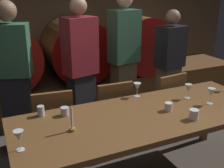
{
  "coord_description": "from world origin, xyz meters",
  "views": [
    {
      "loc": [
        -1.25,
        -1.89,
        1.86
      ],
      "look_at": [
        -0.19,
        0.42,
        0.95
      ],
      "focal_mm": 44.12,
      "sensor_mm": 36.0,
      "label": 1
    }
  ],
  "objects_px": {
    "guest_center_left": "(81,71)",
    "candle_center": "(72,124)",
    "chair_left": "(53,124)",
    "wine_glass_far_left": "(19,136)",
    "guest_far_left": "(15,81)",
    "dining_table": "(146,120)",
    "chair_center": "(112,113)",
    "chair_right": "(165,103)",
    "cup_far_left": "(41,111)",
    "cup_center_right": "(168,107)",
    "wine_barrel_center": "(75,49)",
    "guest_center_right": "(124,60)",
    "guest_far_right": "(169,67)",
    "cup_center_left": "(65,111)",
    "wine_glass_right": "(211,93)",
    "wine_glass_center": "(188,88)",
    "cup_far_right": "(194,114)",
    "wine_barrel_right": "(136,43)",
    "wine_glass_left": "(137,87)",
    "wine_barrel_left": "(4,56)"
  },
  "relations": [
    {
      "from": "guest_far_left",
      "to": "dining_table",
      "type": "bearing_deg",
      "value": 151.21
    },
    {
      "from": "candle_center",
      "to": "wine_glass_left",
      "type": "xyz_separation_m",
      "value": [
        0.84,
        0.42,
        0.04
      ]
    },
    {
      "from": "chair_left",
      "to": "wine_glass_far_left",
      "type": "xyz_separation_m",
      "value": [
        -0.41,
        -0.82,
        0.38
      ]
    },
    {
      "from": "chair_left",
      "to": "wine_glass_left",
      "type": "xyz_separation_m",
      "value": [
        0.84,
        -0.29,
        0.38
      ]
    },
    {
      "from": "guest_far_right",
      "to": "chair_left",
      "type": "bearing_deg",
      "value": 2.08
    },
    {
      "from": "guest_center_left",
      "to": "candle_center",
      "type": "height_order",
      "value": "guest_center_left"
    },
    {
      "from": "dining_table",
      "to": "wine_glass_far_left",
      "type": "height_order",
      "value": "wine_glass_far_left"
    },
    {
      "from": "dining_table",
      "to": "chair_center",
      "type": "height_order",
      "value": "chair_center"
    },
    {
      "from": "wine_glass_right",
      "to": "cup_far_right",
      "type": "relative_size",
      "value": 1.8
    },
    {
      "from": "wine_barrel_right",
      "to": "wine_glass_left",
      "type": "relative_size",
      "value": 6.36
    },
    {
      "from": "chair_left",
      "to": "wine_glass_left",
      "type": "height_order",
      "value": "wine_glass_left"
    },
    {
      "from": "guest_center_left",
      "to": "wine_glass_center",
      "type": "xyz_separation_m",
      "value": [
        0.83,
        -0.97,
        -0.03
      ]
    },
    {
      "from": "chair_left",
      "to": "guest_far_left",
      "type": "height_order",
      "value": "guest_far_left"
    },
    {
      "from": "guest_center_right",
      "to": "guest_far_right",
      "type": "bearing_deg",
      "value": 155.48
    },
    {
      "from": "cup_center_right",
      "to": "wine_barrel_center",
      "type": "bearing_deg",
      "value": 96.08
    },
    {
      "from": "wine_barrel_center",
      "to": "guest_center_right",
      "type": "height_order",
      "value": "guest_center_right"
    },
    {
      "from": "wine_barrel_left",
      "to": "dining_table",
      "type": "bearing_deg",
      "value": -63.43
    },
    {
      "from": "guest_far_right",
      "to": "cup_center_right",
      "type": "bearing_deg",
      "value": 43.35
    },
    {
      "from": "guest_center_left",
      "to": "wine_glass_right",
      "type": "distance_m",
      "value": 1.5
    },
    {
      "from": "guest_center_left",
      "to": "guest_center_right",
      "type": "bearing_deg",
      "value": 177.28
    },
    {
      "from": "chair_left",
      "to": "guest_center_right",
      "type": "distance_m",
      "value": 1.32
    },
    {
      "from": "wine_glass_far_left",
      "to": "wine_glass_right",
      "type": "height_order",
      "value": "wine_glass_right"
    },
    {
      "from": "wine_barrel_right",
      "to": "candle_center",
      "type": "xyz_separation_m",
      "value": [
        -1.76,
        -2.11,
        -0.12
      ]
    },
    {
      "from": "guest_far_left",
      "to": "candle_center",
      "type": "distance_m",
      "value": 1.14
    },
    {
      "from": "wine_barrel_center",
      "to": "candle_center",
      "type": "relative_size",
      "value": 4.2
    },
    {
      "from": "guest_center_right",
      "to": "guest_far_right",
      "type": "height_order",
      "value": "guest_center_right"
    },
    {
      "from": "wine_glass_far_left",
      "to": "cup_center_right",
      "type": "relative_size",
      "value": 1.95
    },
    {
      "from": "chair_center",
      "to": "cup_far_left",
      "type": "distance_m",
      "value": 0.95
    },
    {
      "from": "wine_barrel_left",
      "to": "guest_center_right",
      "type": "xyz_separation_m",
      "value": [
        1.44,
        -0.85,
        -0.02
      ]
    },
    {
      "from": "cup_center_right",
      "to": "chair_right",
      "type": "bearing_deg",
      "value": 55.44
    },
    {
      "from": "guest_far_right",
      "to": "cup_center_left",
      "type": "xyz_separation_m",
      "value": [
        -1.71,
        -0.8,
        0.0
      ]
    },
    {
      "from": "chair_right",
      "to": "cup_center_right",
      "type": "bearing_deg",
      "value": 48.69
    },
    {
      "from": "chair_right",
      "to": "cup_far_left",
      "type": "height_order",
      "value": "chair_right"
    },
    {
      "from": "guest_center_left",
      "to": "cup_far_right",
      "type": "distance_m",
      "value": 1.49
    },
    {
      "from": "chair_right",
      "to": "wine_glass_right",
      "type": "xyz_separation_m",
      "value": [
        0.01,
        -0.71,
        0.39
      ]
    },
    {
      "from": "wine_barrel_right",
      "to": "cup_far_left",
      "type": "relative_size",
      "value": 10.03
    },
    {
      "from": "wine_glass_center",
      "to": "chair_right",
      "type": "bearing_deg",
      "value": 78.48
    },
    {
      "from": "guest_center_right",
      "to": "cup_center_left",
      "type": "bearing_deg",
      "value": 31.85
    },
    {
      "from": "wine_barrel_right",
      "to": "candle_center",
      "type": "relative_size",
      "value": 4.2
    },
    {
      "from": "chair_center",
      "to": "cup_center_left",
      "type": "bearing_deg",
      "value": 33.11
    },
    {
      "from": "guest_center_left",
      "to": "cup_center_left",
      "type": "distance_m",
      "value": 0.94
    },
    {
      "from": "guest_center_right",
      "to": "candle_center",
      "type": "xyz_separation_m",
      "value": [
        -1.11,
        -1.26,
        -0.1
      ]
    },
    {
      "from": "wine_glass_far_left",
      "to": "cup_far_left",
      "type": "distance_m",
      "value": 0.55
    },
    {
      "from": "dining_table",
      "to": "guest_far_left",
      "type": "relative_size",
      "value": 1.39
    },
    {
      "from": "cup_center_left",
      "to": "wine_glass_center",
      "type": "bearing_deg",
      "value": -6.24
    },
    {
      "from": "guest_center_left",
      "to": "candle_center",
      "type": "relative_size",
      "value": 7.74
    },
    {
      "from": "chair_center",
      "to": "cup_center_right",
      "type": "bearing_deg",
      "value": 112.54
    },
    {
      "from": "wine_barrel_right",
      "to": "chair_center",
      "type": "height_order",
      "value": "wine_barrel_right"
    },
    {
      "from": "guest_center_left",
      "to": "wine_glass_left",
      "type": "relative_size",
      "value": 11.74
    },
    {
      "from": "dining_table",
      "to": "cup_center_left",
      "type": "xyz_separation_m",
      "value": [
        -0.68,
        0.28,
        0.11
      ]
    }
  ]
}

